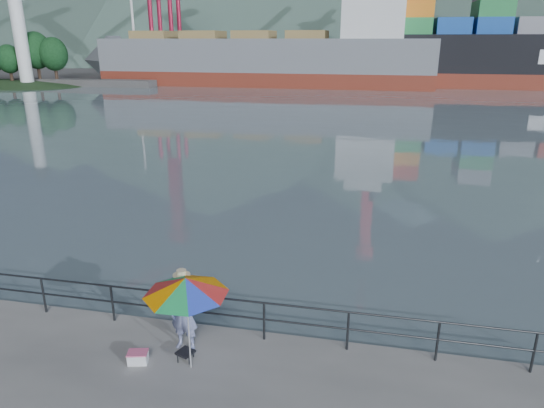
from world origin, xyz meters
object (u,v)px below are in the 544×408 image
at_px(cooler_bag, 138,358).
at_px(bulk_carrier, 276,58).
at_px(beach_umbrella, 186,286).
at_px(fisherman, 184,313).

distance_m(cooler_bag, bulk_carrier, 71.48).
height_order(beach_umbrella, cooler_bag, beach_umbrella).
bearing_deg(beach_umbrella, bulk_carrier, 100.02).
height_order(fisherman, bulk_carrier, bulk_carrier).
xyz_separation_m(fisherman, bulk_carrier, (-12.06, 69.73, 3.16)).
bearing_deg(cooler_bag, bulk_carrier, 84.86).
xyz_separation_m(beach_umbrella, bulk_carrier, (-12.44, 70.40, 2.07)).
bearing_deg(bulk_carrier, beach_umbrella, -79.98).
relative_size(beach_umbrella, cooler_bag, 5.46).
distance_m(fisherman, bulk_carrier, 70.84).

